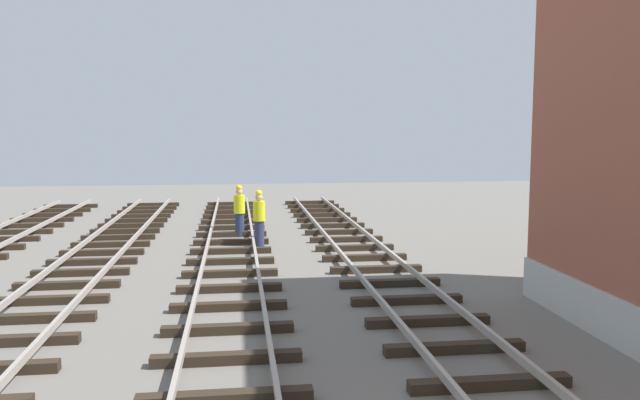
% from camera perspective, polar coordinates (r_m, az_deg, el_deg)
% --- Properties ---
extents(track_worker_foreground, '(0.40, 0.40, 1.87)m').
position_cam_1_polar(track_worker_foreground, '(21.22, -5.42, -1.63)').
color(track_worker_foreground, '#262D4C').
rests_on(track_worker_foreground, ground).
extents(track_worker_distant, '(0.40, 0.40, 1.87)m').
position_cam_1_polar(track_worker_distant, '(23.19, -7.16, -0.97)').
color(track_worker_distant, '#262D4C').
rests_on(track_worker_distant, ground).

